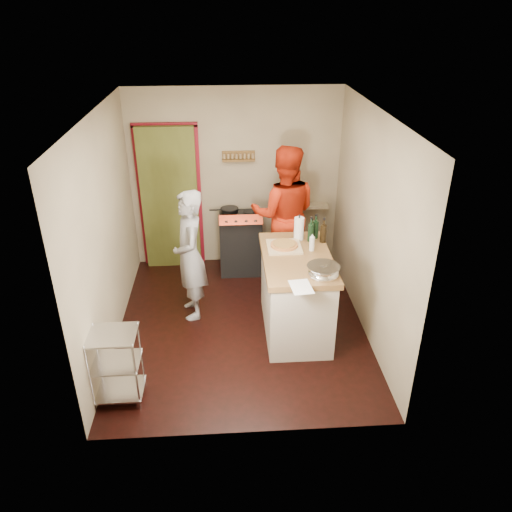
# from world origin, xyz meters

# --- Properties ---
(floor) EXTENTS (3.50, 3.50, 0.00)m
(floor) POSITION_xyz_m (0.00, 0.00, 0.00)
(floor) COLOR black
(floor) RESTS_ON ground
(back_wall) EXTENTS (3.00, 0.44, 2.60)m
(back_wall) POSITION_xyz_m (-0.64, 1.78, 1.13)
(back_wall) COLOR tan
(back_wall) RESTS_ON ground
(left_wall) EXTENTS (0.04, 3.50, 2.60)m
(left_wall) POSITION_xyz_m (-1.50, 0.00, 1.30)
(left_wall) COLOR tan
(left_wall) RESTS_ON ground
(right_wall) EXTENTS (0.04, 3.50, 2.60)m
(right_wall) POSITION_xyz_m (1.50, 0.00, 1.30)
(right_wall) COLOR tan
(right_wall) RESTS_ON ground
(ceiling) EXTENTS (3.00, 3.50, 0.02)m
(ceiling) POSITION_xyz_m (0.00, 0.00, 2.61)
(ceiling) COLOR white
(ceiling) RESTS_ON back_wall
(stove) EXTENTS (0.60, 0.63, 1.00)m
(stove) POSITION_xyz_m (0.05, 1.42, 0.45)
(stove) COLOR black
(stove) RESTS_ON ground
(wire_shelving) EXTENTS (0.48, 0.40, 0.80)m
(wire_shelving) POSITION_xyz_m (-1.28, -1.20, 0.44)
(wire_shelving) COLOR silver
(wire_shelving) RESTS_ON ground
(island) EXTENTS (0.79, 1.50, 1.32)m
(island) POSITION_xyz_m (0.65, -0.14, 0.53)
(island) COLOR #BEB4A2
(island) RESTS_ON ground
(person_stripe) EXTENTS (0.51, 0.67, 1.66)m
(person_stripe) POSITION_xyz_m (-0.61, 0.30, 0.83)
(person_stripe) COLOR silver
(person_stripe) RESTS_ON ground
(person_red) EXTENTS (1.01, 0.82, 1.93)m
(person_red) POSITION_xyz_m (0.65, 1.20, 0.97)
(person_red) COLOR red
(person_red) RESTS_ON ground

